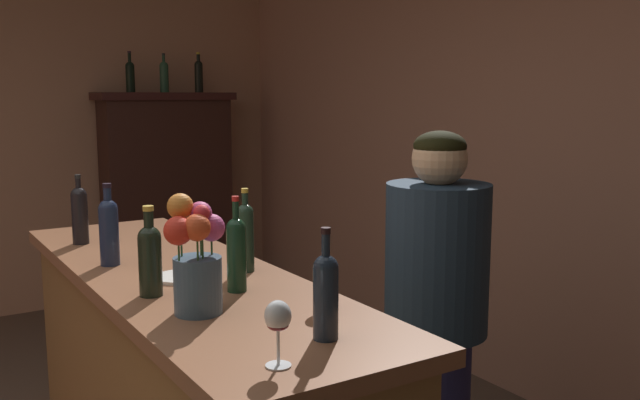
# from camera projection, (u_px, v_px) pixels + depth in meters

# --- Properties ---
(wall_right) EXTENTS (0.12, 6.68, 2.93)m
(wall_right) POSITION_uv_depth(u_px,v_px,m) (559.00, 140.00, 3.63)
(wall_right) COLOR tan
(wall_right) RESTS_ON ground
(display_cabinet) EXTENTS (1.11, 0.39, 1.72)m
(display_cabinet) POSITION_uv_depth(u_px,v_px,m) (168.00, 193.00, 5.71)
(display_cabinet) COLOR #321B16
(display_cabinet) RESTS_ON ground
(wine_bottle_rose) EXTENTS (0.07, 0.07, 0.31)m
(wine_bottle_rose) POSITION_uv_depth(u_px,v_px,m) (109.00, 228.00, 2.60)
(wine_bottle_rose) COLOR #1A233C
(wine_bottle_rose) RESTS_ON bar_counter
(wine_bottle_merlot) EXTENTS (0.08, 0.08, 0.29)m
(wine_bottle_merlot) POSITION_uv_depth(u_px,v_px,m) (150.00, 256.00, 2.20)
(wine_bottle_merlot) COLOR black
(wine_bottle_merlot) RESTS_ON bar_counter
(wine_bottle_malbec) EXTENTS (0.06, 0.06, 0.32)m
(wine_bottle_malbec) POSITION_uv_depth(u_px,v_px,m) (236.00, 251.00, 2.25)
(wine_bottle_malbec) COLOR #14321E
(wine_bottle_malbec) RESTS_ON bar_counter
(wine_bottle_syrah) EXTENTS (0.07, 0.07, 0.30)m
(wine_bottle_syrah) POSITION_uv_depth(u_px,v_px,m) (80.00, 213.00, 2.98)
(wine_bottle_syrah) COLOR black
(wine_bottle_syrah) RESTS_ON bar_counter
(wine_bottle_pinot) EXTENTS (0.06, 0.06, 0.31)m
(wine_bottle_pinot) POSITION_uv_depth(u_px,v_px,m) (246.00, 234.00, 2.51)
(wine_bottle_pinot) COLOR #1F3324
(wine_bottle_pinot) RESTS_ON bar_counter
(wine_bottle_chardonnay) EXTENTS (0.07, 0.07, 0.30)m
(wine_bottle_chardonnay) POSITION_uv_depth(u_px,v_px,m) (326.00, 292.00, 1.81)
(wine_bottle_chardonnay) COLOR #1B2532
(wine_bottle_chardonnay) RESTS_ON bar_counter
(wine_glass_front) EXTENTS (0.06, 0.06, 0.16)m
(wine_glass_front) POSITION_uv_depth(u_px,v_px,m) (278.00, 320.00, 1.62)
(wine_glass_front) COLOR white
(wine_glass_front) RESTS_ON bar_counter
(wine_glass_mid) EXTENTS (0.06, 0.06, 0.15)m
(wine_glass_mid) POSITION_uv_depth(u_px,v_px,m) (324.00, 277.00, 2.07)
(wine_glass_mid) COLOR white
(wine_glass_mid) RESTS_ON bar_counter
(flower_arrangement) EXTENTS (0.19, 0.15, 0.36)m
(flower_arrangement) POSITION_uv_depth(u_px,v_px,m) (196.00, 258.00, 2.01)
(flower_arrangement) COLOR #3C5469
(flower_arrangement) RESTS_ON bar_counter
(cheese_plate) EXTENTS (0.19, 0.19, 0.01)m
(cheese_plate) POSITION_uv_depth(u_px,v_px,m) (181.00, 277.00, 2.42)
(cheese_plate) COLOR white
(cheese_plate) RESTS_ON bar_counter
(display_bottle_left) EXTENTS (0.07, 0.07, 0.32)m
(display_bottle_left) POSITION_uv_depth(u_px,v_px,m) (130.00, 75.00, 5.42)
(display_bottle_left) COLOR black
(display_bottle_left) RESTS_ON display_cabinet
(display_bottle_midleft) EXTENTS (0.07, 0.07, 0.31)m
(display_bottle_midleft) POSITION_uv_depth(u_px,v_px,m) (164.00, 75.00, 5.57)
(display_bottle_midleft) COLOR #214530
(display_bottle_midleft) RESTS_ON display_cabinet
(display_bottle_center) EXTENTS (0.07, 0.07, 0.33)m
(display_bottle_center) POSITION_uv_depth(u_px,v_px,m) (199.00, 74.00, 5.72)
(display_bottle_center) COLOR black
(display_bottle_center) RESTS_ON display_cabinet
(bartender) EXTENTS (0.40, 0.40, 1.57)m
(bartender) POSITION_uv_depth(u_px,v_px,m) (435.00, 316.00, 2.67)
(bartender) COLOR navy
(bartender) RESTS_ON ground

